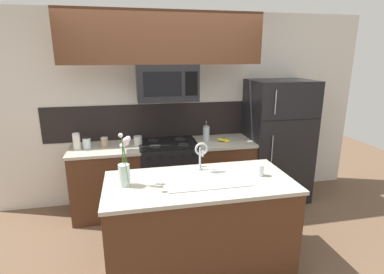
% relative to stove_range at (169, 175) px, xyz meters
% --- Properties ---
extents(ground_plane, '(10.00, 10.00, 0.00)m').
position_rel_stove_range_xyz_m(ground_plane, '(-0.00, -0.90, -0.46)').
color(ground_plane, brown).
extents(rear_partition, '(5.20, 0.10, 2.60)m').
position_rel_stove_range_xyz_m(rear_partition, '(0.30, 0.38, 0.84)').
color(rear_partition, silver).
rests_on(rear_partition, ground).
extents(splash_band, '(3.22, 0.01, 0.48)m').
position_rel_stove_range_xyz_m(splash_band, '(-0.00, 0.32, 0.69)').
color(splash_band, black).
rests_on(splash_band, rear_partition).
extents(back_counter_left, '(0.88, 0.65, 0.91)m').
position_rel_stove_range_xyz_m(back_counter_left, '(-0.80, 0.00, -0.01)').
color(back_counter_left, '#4C2B19').
rests_on(back_counter_left, ground).
extents(back_counter_right, '(0.79, 0.65, 0.91)m').
position_rel_stove_range_xyz_m(back_counter_right, '(0.76, 0.00, -0.01)').
color(back_counter_right, '#4C2B19').
rests_on(back_counter_right, ground).
extents(stove_range, '(0.76, 0.64, 0.93)m').
position_rel_stove_range_xyz_m(stove_range, '(0.00, 0.00, 0.00)').
color(stove_range, black).
rests_on(stove_range, ground).
extents(microwave, '(0.74, 0.40, 0.44)m').
position_rel_stove_range_xyz_m(microwave, '(0.00, -0.02, 1.24)').
color(microwave, black).
extents(upper_cabinet_band, '(2.37, 0.34, 0.60)m').
position_rel_stove_range_xyz_m(upper_cabinet_band, '(-0.05, -0.05, 1.77)').
color(upper_cabinet_band, '#4C2B19').
extents(refrigerator, '(0.85, 0.74, 1.71)m').
position_rel_stove_range_xyz_m(refrigerator, '(1.56, 0.02, 0.39)').
color(refrigerator, black).
rests_on(refrigerator, ground).
extents(storage_jar_tall, '(0.09, 0.09, 0.21)m').
position_rel_stove_range_xyz_m(storage_jar_tall, '(-1.13, -0.01, 0.55)').
color(storage_jar_tall, silver).
rests_on(storage_jar_tall, back_counter_left).
extents(storage_jar_medium, '(0.10, 0.10, 0.15)m').
position_rel_stove_range_xyz_m(storage_jar_medium, '(-1.01, -0.00, 0.52)').
color(storage_jar_medium, silver).
rests_on(storage_jar_medium, back_counter_left).
extents(storage_jar_short, '(0.09, 0.09, 0.13)m').
position_rel_stove_range_xyz_m(storage_jar_short, '(-0.80, 0.02, 0.51)').
color(storage_jar_short, '#997F5B').
rests_on(storage_jar_short, back_counter_left).
extents(storage_jar_squat, '(0.11, 0.11, 0.12)m').
position_rel_stove_range_xyz_m(storage_jar_squat, '(-0.39, 0.03, 0.51)').
color(storage_jar_squat, silver).
rests_on(storage_jar_squat, back_counter_left).
extents(banana_bunch, '(0.19, 0.16, 0.08)m').
position_rel_stove_range_xyz_m(banana_bunch, '(0.75, -0.06, 0.47)').
color(banana_bunch, yellow).
rests_on(banana_bunch, back_counter_right).
extents(french_press, '(0.09, 0.09, 0.27)m').
position_rel_stove_range_xyz_m(french_press, '(0.53, 0.06, 0.55)').
color(french_press, silver).
rests_on(french_press, back_counter_right).
extents(island_counter, '(1.74, 0.84, 0.91)m').
position_rel_stove_range_xyz_m(island_counter, '(0.13, -1.25, -0.01)').
color(island_counter, '#4C2B19').
rests_on(island_counter, ground).
extents(kitchen_sink, '(0.76, 0.44, 0.16)m').
position_rel_stove_range_xyz_m(kitchen_sink, '(0.20, -1.25, 0.38)').
color(kitchen_sink, '#ADAFB5').
rests_on(kitchen_sink, island_counter).
extents(sink_faucet, '(0.14, 0.14, 0.31)m').
position_rel_stove_range_xyz_m(sink_faucet, '(0.20, -1.03, 0.65)').
color(sink_faucet, '#B7BABF').
rests_on(sink_faucet, island_counter).
extents(drinking_glass, '(0.07, 0.07, 0.11)m').
position_rel_stove_range_xyz_m(drinking_glass, '(0.73, -1.25, 0.50)').
color(drinking_glass, silver).
rests_on(drinking_glass, island_counter).
extents(flower_vase, '(0.12, 0.22, 0.47)m').
position_rel_stove_range_xyz_m(flower_vase, '(-0.54, -1.22, 0.60)').
color(flower_vase, silver).
rests_on(flower_vase, island_counter).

